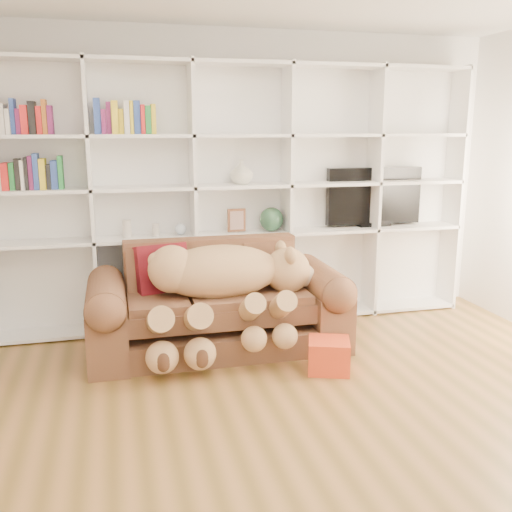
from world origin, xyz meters
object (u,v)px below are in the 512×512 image
object	(u,v)px
teddy_bear	(223,284)
tv	(374,197)
gift_box	(329,355)
sofa	(218,309)

from	to	relation	value
teddy_bear	tv	distance (m)	1.96
gift_box	tv	distance (m)	1.94
gift_box	tv	bearing A→B (deg)	54.32
teddy_bear	tv	size ratio (longest dim) A/B	1.51
sofa	gift_box	world-z (taller)	sofa
tv	gift_box	bearing A→B (deg)	-125.68
teddy_bear	gift_box	world-z (taller)	teddy_bear
sofa	teddy_bear	bearing A→B (deg)	-85.42
sofa	tv	xyz separation A→B (m)	(1.70, 0.66, 0.81)
sofa	tv	world-z (taller)	tv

